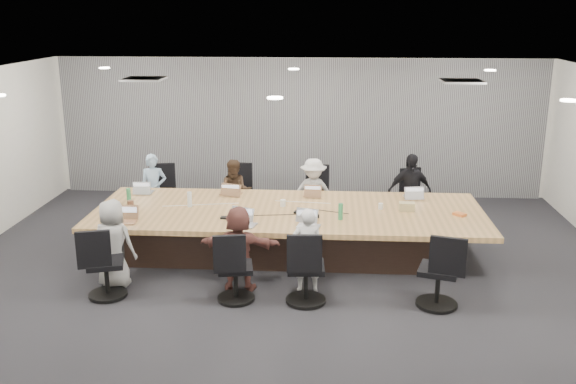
# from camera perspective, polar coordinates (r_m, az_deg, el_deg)

# --- Properties ---
(floor) EXTENTS (10.00, 8.00, 0.00)m
(floor) POSITION_cam_1_polar(r_m,az_deg,el_deg) (9.70, -0.16, -6.62)
(floor) COLOR #27272C
(floor) RESTS_ON ground
(ceiling) EXTENTS (10.00, 8.00, 0.00)m
(ceiling) POSITION_cam_1_polar(r_m,az_deg,el_deg) (9.01, -0.17, 10.06)
(ceiling) COLOR white
(ceiling) RESTS_ON wall_back
(wall_back) EXTENTS (10.00, 0.00, 2.80)m
(wall_back) POSITION_cam_1_polar(r_m,az_deg,el_deg) (13.16, 1.04, 5.77)
(wall_back) COLOR silver
(wall_back) RESTS_ON ground
(wall_front) EXTENTS (10.00, 0.00, 2.80)m
(wall_front) POSITION_cam_1_polar(r_m,az_deg,el_deg) (5.49, -3.07, -9.10)
(wall_front) COLOR silver
(wall_front) RESTS_ON ground
(curtain) EXTENTS (9.80, 0.04, 2.80)m
(curtain) POSITION_cam_1_polar(r_m,az_deg,el_deg) (13.08, 1.02, 5.71)
(curtain) COLOR gray
(curtain) RESTS_ON ground
(conference_table) EXTENTS (6.00, 2.20, 0.74)m
(conference_table) POSITION_cam_1_polar(r_m,az_deg,el_deg) (10.02, 0.04, -3.41)
(conference_table) COLOR #31211A
(conference_table) RESTS_ON ground
(chair_0) EXTENTS (0.62, 0.62, 0.76)m
(chair_0) POSITION_cam_1_polar(r_m,az_deg,el_deg) (12.04, -11.34, -0.50)
(chair_0) COLOR black
(chair_0) RESTS_ON ground
(chair_1) EXTENTS (0.56, 0.56, 0.82)m
(chair_1) POSITION_cam_1_polar(r_m,az_deg,el_deg) (11.73, -4.40, -0.50)
(chair_1) COLOR black
(chair_1) RESTS_ON ground
(chair_2) EXTENTS (0.66, 0.66, 0.79)m
(chair_2) POSITION_cam_1_polar(r_m,az_deg,el_deg) (11.63, 2.29, -0.71)
(chair_2) COLOR black
(chair_2) RESTS_ON ground
(chair_3) EXTENTS (0.63, 0.63, 0.74)m
(chair_3) POSITION_cam_1_polar(r_m,az_deg,el_deg) (11.71, 10.47, -0.97)
(chair_3) COLOR black
(chair_3) RESTS_ON ground
(chair_4) EXTENTS (0.67, 0.67, 0.80)m
(chair_4) POSITION_cam_1_polar(r_m,az_deg,el_deg) (8.92, -15.88, -6.56)
(chair_4) COLOR black
(chair_4) RESTS_ON ground
(chair_5) EXTENTS (0.60, 0.60, 0.78)m
(chair_5) POSITION_cam_1_polar(r_m,az_deg,el_deg) (8.51, -4.69, -7.18)
(chair_5) COLOR black
(chair_5) RESTS_ON ground
(chair_6) EXTENTS (0.59, 0.59, 0.83)m
(chair_6) POSITION_cam_1_polar(r_m,az_deg,el_deg) (8.42, 1.60, -7.21)
(chair_6) COLOR black
(chair_6) RESTS_ON ground
(chair_7) EXTENTS (0.71, 0.71, 0.84)m
(chair_7) POSITION_cam_1_polar(r_m,az_deg,el_deg) (8.53, 13.21, -7.27)
(chair_7) COLOR black
(chair_7) RESTS_ON ground
(person_0) EXTENTS (0.51, 0.38, 1.27)m
(person_0) POSITION_cam_1_polar(r_m,az_deg,el_deg) (11.64, -11.85, 0.22)
(person_0) COLOR #8CABCA
(person_0) RESTS_ON ground
(laptop_0) EXTENTS (0.30, 0.21, 0.02)m
(laptop_0) POSITION_cam_1_polar(r_m,az_deg,el_deg) (11.11, -12.62, 0.01)
(laptop_0) COLOR #B2B2B7
(laptop_0) RESTS_ON conference_table
(person_1) EXTENTS (0.64, 0.52, 1.20)m
(person_1) POSITION_cam_1_polar(r_m,az_deg,el_deg) (11.35, -4.66, -0.09)
(person_1) COLOR #3D2C1E
(person_1) RESTS_ON ground
(laptop_1) EXTENTS (0.37, 0.29, 0.02)m
(laptop_1) POSITION_cam_1_polar(r_m,az_deg,el_deg) (10.79, -5.10, -0.13)
(laptop_1) COLOR #8C6647
(laptop_1) RESTS_ON conference_table
(person_2) EXTENTS (0.86, 0.57, 1.24)m
(person_2) POSITION_cam_1_polar(r_m,az_deg,el_deg) (11.23, 2.25, -0.12)
(person_2) COLOR #B9B9B9
(person_2) RESTS_ON ground
(laptop_2) EXTENTS (0.30, 0.22, 0.02)m
(laptop_2) POSITION_cam_1_polar(r_m,az_deg,el_deg) (10.66, 2.18, -0.26)
(laptop_2) COLOR #8C6647
(laptop_2) RESTS_ON conference_table
(person_3) EXTENTS (0.85, 0.52, 1.35)m
(person_3) POSITION_cam_1_polar(r_m,az_deg,el_deg) (11.30, 10.74, 0.01)
(person_3) COLOR black
(person_3) RESTS_ON ground
(laptop_3) EXTENTS (0.33, 0.24, 0.02)m
(laptop_3) POSITION_cam_1_polar(r_m,az_deg,el_deg) (10.75, 11.10, -0.42)
(laptop_3) COLOR #B2B2B7
(laptop_3) RESTS_ON conference_table
(person_4) EXTENTS (0.66, 0.49, 1.25)m
(person_4) POSITION_cam_1_polar(r_m,az_deg,el_deg) (9.15, -15.27, -4.45)
(person_4) COLOR #9D9D9D
(person_4) RESTS_ON ground
(laptop_4) EXTENTS (0.31, 0.22, 0.02)m
(laptop_4) POSITION_cam_1_polar(r_m,az_deg,el_deg) (9.60, -14.28, -2.62)
(laptop_4) COLOR #8C6647
(laptop_4) RESTS_ON conference_table
(person_5) EXTENTS (1.12, 0.38, 1.20)m
(person_5) POSITION_cam_1_polar(r_m,az_deg,el_deg) (8.75, -4.39, -5.02)
(person_5) COLOR brown
(person_5) RESTS_ON ground
(laptop_5) EXTENTS (0.39, 0.31, 0.02)m
(laptop_5) POSITION_cam_1_polar(r_m,az_deg,el_deg) (9.21, -3.94, -2.93)
(laptop_5) COLOR #B2B2B7
(laptop_5) RESTS_ON conference_table
(person_6) EXTENTS (0.46, 0.33, 1.19)m
(person_6) POSITION_cam_1_polar(r_m,az_deg,el_deg) (8.68, 1.70, -5.20)
(person_6) COLOR silver
(person_6) RESTS_ON ground
(laptop_6) EXTENTS (0.35, 0.28, 0.02)m
(laptop_6) POSITION_cam_1_polar(r_m,az_deg,el_deg) (9.14, 1.84, -3.06)
(laptop_6) COLOR #B2B2B7
(laptop_6) RESTS_ON conference_table
(bottle_green_left) EXTENTS (0.08, 0.08, 0.25)m
(bottle_green_left) POSITION_cam_1_polar(r_m,az_deg,el_deg) (10.51, -13.97, -0.33)
(bottle_green_left) COLOR #2F844E
(bottle_green_left) RESTS_ON conference_table
(bottle_green_right) EXTENTS (0.07, 0.07, 0.25)m
(bottle_green_right) POSITION_cam_1_polar(r_m,az_deg,el_deg) (9.44, 4.70, -1.75)
(bottle_green_right) COLOR #2F844E
(bottle_green_right) RESTS_ON conference_table
(bottle_clear) EXTENTS (0.08, 0.08, 0.24)m
(bottle_clear) POSITION_cam_1_polar(r_m,az_deg,el_deg) (10.14, -8.74, -0.65)
(bottle_clear) COLOR silver
(bottle_clear) RESTS_ON conference_table
(cup_white_far) EXTENTS (0.09, 0.09, 0.11)m
(cup_white_far) POSITION_cam_1_polar(r_m,az_deg,el_deg) (10.06, -0.45, -0.99)
(cup_white_far) COLOR white
(cup_white_far) RESTS_ON conference_table
(cup_white_near) EXTENTS (0.09, 0.09, 0.09)m
(cup_white_near) POSITION_cam_1_polar(r_m,az_deg,el_deg) (10.03, 8.24, -1.26)
(cup_white_near) COLOR white
(cup_white_near) RESTS_ON conference_table
(mug_brown) EXTENTS (0.12, 0.12, 0.12)m
(mug_brown) POSITION_cam_1_polar(r_m,az_deg,el_deg) (10.26, -13.82, -1.08)
(mug_brown) COLOR brown
(mug_brown) RESTS_ON conference_table
(mic_left) EXTENTS (0.14, 0.10, 0.03)m
(mic_left) POSITION_cam_1_polar(r_m,az_deg,el_deg) (9.53, -5.59, -2.28)
(mic_left) COLOR black
(mic_left) RESTS_ON conference_table
(mic_right) EXTENTS (0.18, 0.14, 0.03)m
(mic_right) POSITION_cam_1_polar(r_m,az_deg,el_deg) (9.73, 1.02, -1.81)
(mic_right) COLOR black
(mic_right) RESTS_ON conference_table
(stapler) EXTENTS (0.15, 0.07, 0.05)m
(stapler) POSITION_cam_1_polar(r_m,az_deg,el_deg) (9.51, 2.34, -2.18)
(stapler) COLOR black
(stapler) RESTS_ON conference_table
(canvas_bag) EXTENTS (0.24, 0.15, 0.13)m
(canvas_bag) POSITION_cam_1_polar(r_m,az_deg,el_deg) (10.02, 10.52, -1.28)
(canvas_bag) COLOR tan
(canvas_bag) RESTS_ON conference_table
(snack_packet) EXTENTS (0.21, 0.21, 0.04)m
(snack_packet) POSITION_cam_1_polar(r_m,az_deg,el_deg) (9.96, 15.00, -1.92)
(snack_packet) COLOR orange
(snack_packet) RESTS_ON conference_table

